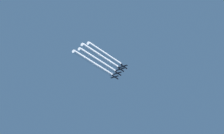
# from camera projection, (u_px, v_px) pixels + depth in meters

# --- Properties ---
(jet_lead) EXTENTS (8.89, 12.95, 3.11)m
(jet_lead) POSITION_uv_depth(u_px,v_px,m) (115.00, 77.00, 536.05)
(jet_lead) COLOR black
(jet_second_echelon) EXTENTS (8.89, 12.95, 3.11)m
(jet_second_echelon) POSITION_uv_depth(u_px,v_px,m) (118.00, 73.00, 527.39)
(jet_second_echelon) COLOR black
(jet_third_echelon) EXTENTS (8.89, 12.95, 3.11)m
(jet_third_echelon) POSITION_uv_depth(u_px,v_px,m) (121.00, 69.00, 517.71)
(jet_third_echelon) COLOR black
(jet_fourth_echelon) EXTENTS (8.89, 12.95, 3.11)m
(jet_fourth_echelon) POSITION_uv_depth(u_px,v_px,m) (124.00, 67.00, 509.56)
(jet_fourth_echelon) COLOR black
(smoke_trail_lead) EXTENTS (3.17, 58.13, 3.17)m
(smoke_trail_lead) POSITION_uv_depth(u_px,v_px,m) (93.00, 64.00, 510.58)
(smoke_trail_lead) COLOR white
(smoke_trail_second_echelon) EXTENTS (3.17, 53.40, 3.17)m
(smoke_trail_second_echelon) POSITION_uv_depth(u_px,v_px,m) (98.00, 60.00, 503.64)
(smoke_trail_second_echelon) COLOR white
(smoke_trail_third_echelon) EXTENTS (3.17, 52.50, 3.17)m
(smoke_trail_third_echelon) POSITION_uv_depth(u_px,v_px,m) (100.00, 56.00, 494.29)
(smoke_trail_third_echelon) COLOR white
(smoke_trail_fourth_echelon) EXTENTS (3.17, 47.71, 3.17)m
(smoke_trail_fourth_echelon) POSITION_uv_depth(u_px,v_px,m) (105.00, 54.00, 487.88)
(smoke_trail_fourth_echelon) COLOR white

